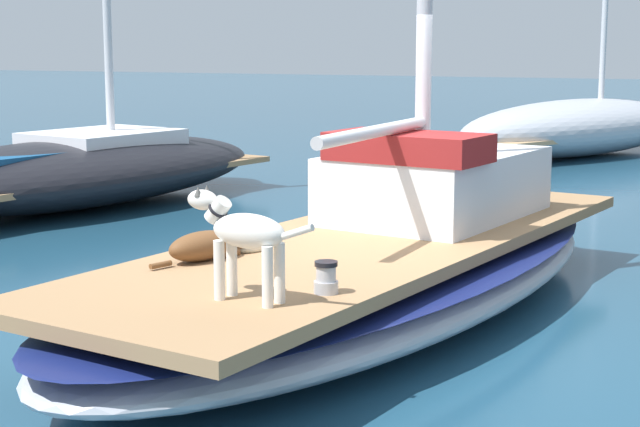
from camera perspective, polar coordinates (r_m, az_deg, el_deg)
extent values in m
plane|color=navy|center=(8.54, 2.89, -5.68)|extent=(120.00, 120.00, 0.00)
ellipsoid|color=#B2B7C1|center=(8.47, 2.90, -3.85)|extent=(3.43, 7.47, 0.56)
ellipsoid|color=navy|center=(8.43, 2.91, -2.66)|extent=(3.45, 7.51, 0.08)
cube|color=#A37A51|center=(8.40, 2.92, -1.66)|extent=(2.91, 6.84, 0.10)
cylinder|color=silver|center=(8.03, 3.20, 4.67)|extent=(0.10, 2.20, 0.10)
cube|color=silver|center=(9.39, 6.61, 1.64)|extent=(1.68, 2.37, 0.60)
cube|color=maroon|center=(8.61, 5.01, 3.78)|extent=(1.41, 0.87, 0.24)
ellipsoid|color=silver|center=(6.22, -4.06, -1.00)|extent=(0.54, 0.27, 0.22)
cylinder|color=silver|center=(6.33, -5.72, -3.21)|extent=(0.07, 0.07, 0.38)
cylinder|color=silver|center=(6.43, -5.02, -2.99)|extent=(0.07, 0.07, 0.38)
cylinder|color=silver|center=(6.12, -2.99, -3.62)|extent=(0.07, 0.07, 0.38)
cylinder|color=silver|center=(6.23, -2.31, -3.38)|extent=(0.07, 0.07, 0.38)
cylinder|color=silver|center=(6.34, -5.80, 0.19)|extent=(0.20, 0.13, 0.19)
ellipsoid|color=silver|center=(6.40, -6.66, 0.78)|extent=(0.23, 0.15, 0.13)
cone|color=#504E4A|center=(6.36, -6.92, 1.26)|extent=(0.05, 0.05, 0.06)
cone|color=#504E4A|center=(6.43, -6.43, 1.36)|extent=(0.05, 0.05, 0.06)
torus|color=black|center=(6.34, -5.80, 0.19)|extent=(0.13, 0.15, 0.10)
cylinder|color=silver|center=(6.02, -1.26, -1.05)|extent=(0.23, 0.07, 0.12)
ellipsoid|color=brown|center=(7.50, -6.67, -1.84)|extent=(0.43, 0.65, 0.22)
ellipsoid|color=brown|center=(7.74, -4.58, -1.52)|extent=(0.19, 0.23, 0.13)
cone|color=black|center=(7.76, -4.80, -1.08)|extent=(0.05, 0.05, 0.05)
cone|color=black|center=(7.70, -4.36, -1.16)|extent=(0.05, 0.05, 0.05)
cylinder|color=brown|center=(7.69, -5.75, -2.14)|extent=(0.11, 0.19, 0.06)
cylinder|color=brown|center=(7.60, -5.16, -2.27)|extent=(0.11, 0.19, 0.06)
cylinder|color=brown|center=(7.28, -9.01, -2.89)|extent=(0.09, 0.18, 0.04)
cylinder|color=#B7B7BC|center=(6.50, 0.35, -4.19)|extent=(0.16, 0.16, 0.08)
cylinder|color=#B7B7BC|center=(6.47, 0.35, -3.42)|extent=(0.13, 0.13, 0.10)
cylinder|color=black|center=(6.46, 0.35, -2.86)|extent=(0.15, 0.15, 0.03)
torus|color=beige|center=(7.88, -4.26, -1.90)|extent=(0.32, 0.32, 0.04)
ellipsoid|color=black|center=(14.59, -13.57, 2.30)|extent=(3.90, 6.97, 0.93)
cube|color=#A37A51|center=(14.59, -13.57, 2.25)|extent=(3.24, 6.22, 0.08)
cube|color=silver|center=(14.88, -12.18, 3.60)|extent=(1.86, 2.21, 0.52)
cube|color=navy|center=(13.85, -17.20, 2.62)|extent=(1.72, 2.19, 0.36)
ellipsoid|color=#B2B7C1|center=(21.16, 14.50, 4.75)|extent=(4.75, 7.16, 1.15)
cube|color=tan|center=(21.17, 14.48, 4.42)|extent=(4.09, 6.36, 0.08)
cube|color=silver|center=(21.57, 15.32, 5.27)|extent=(1.90, 2.36, 0.52)
cube|color=maroon|center=(20.18, 12.51, 4.88)|extent=(1.81, 2.32, 0.36)
cylinder|color=silver|center=(21.68, 15.84, 11.13)|extent=(0.12, 0.12, 5.03)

